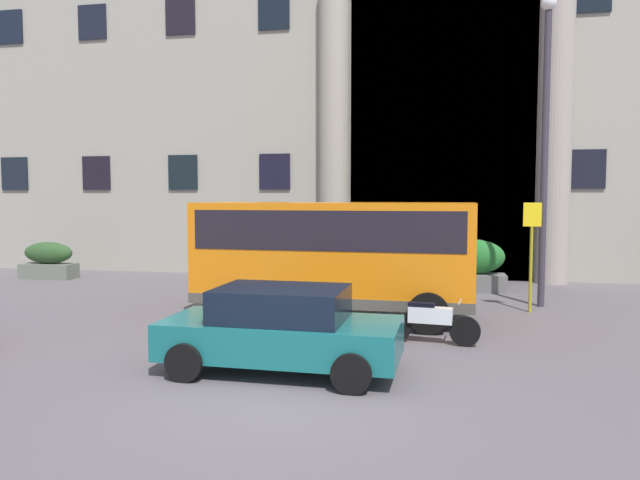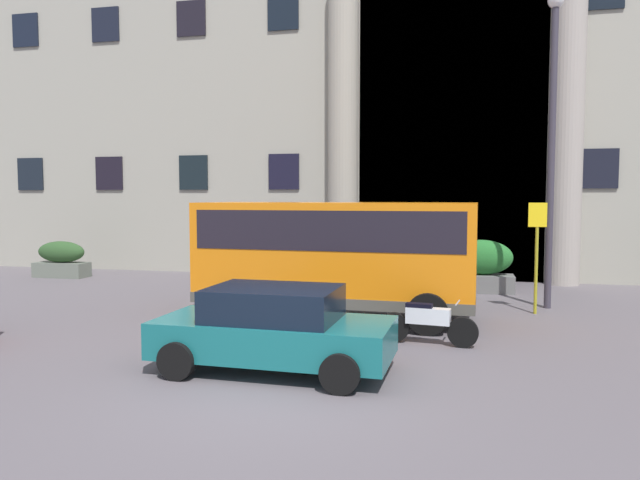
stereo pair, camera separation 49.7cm
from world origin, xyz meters
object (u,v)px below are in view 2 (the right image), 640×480
object	(u,v)px
bus_stop_sign	(537,246)
orange_minibus	(336,250)
hedge_planter_far_west	(61,260)
lamppost_plaza_centre	(552,128)
hedge_planter_entrance_left	(481,267)
motorcycle_far_end	(426,322)
parked_compact_extra	(274,328)

from	to	relation	value
bus_stop_sign	orange_minibus	bearing A→B (deg)	-160.20
hedge_planter_far_west	lamppost_plaza_centre	bearing A→B (deg)	-8.57
hedge_planter_entrance_left	lamppost_plaza_centre	xyz separation A→B (m)	(1.61, -2.38, 3.91)
motorcycle_far_end	lamppost_plaza_centre	distance (m)	6.95
lamppost_plaza_centre	orange_minibus	bearing A→B (deg)	-153.32
lamppost_plaza_centre	parked_compact_extra	bearing A→B (deg)	-127.24
bus_stop_sign	parked_compact_extra	size ratio (longest dim) A/B	0.69
hedge_planter_far_west	motorcycle_far_end	distance (m)	15.25
orange_minibus	lamppost_plaza_centre	xyz separation A→B (m)	(5.17, 2.60, 3.03)
hedge_planter_far_west	hedge_planter_entrance_left	bearing A→B (deg)	-0.35
hedge_planter_entrance_left	lamppost_plaza_centre	bearing A→B (deg)	-55.95
orange_minibus	motorcycle_far_end	xyz separation A→B (m)	(2.23, -2.06, -1.21)
lamppost_plaza_centre	hedge_planter_entrance_left	bearing A→B (deg)	124.05
orange_minibus	parked_compact_extra	size ratio (longest dim) A/B	1.65
hedge_planter_entrance_left	hedge_planter_far_west	distance (m)	14.81
hedge_planter_far_west	lamppost_plaza_centre	size ratio (longest dim) A/B	0.24
hedge_planter_entrance_left	bus_stop_sign	bearing A→B (deg)	-69.87
bus_stop_sign	hedge_planter_far_west	distance (m)	16.39
hedge_planter_far_west	lamppost_plaza_centre	world-z (taller)	lamppost_plaza_centre
orange_minibus	bus_stop_sign	xyz separation A→B (m)	(4.76, 1.71, 0.05)
hedge_planter_far_west	lamppost_plaza_centre	xyz separation A→B (m)	(16.42, -2.47, 4.06)
orange_minibus	bus_stop_sign	world-z (taller)	orange_minibus
parked_compact_extra	hedge_planter_entrance_left	bearing A→B (deg)	70.37
hedge_planter_entrance_left	parked_compact_extra	world-z (taller)	hedge_planter_entrance_left
motorcycle_far_end	parked_compact_extra	bearing A→B (deg)	-128.00
orange_minibus	motorcycle_far_end	size ratio (longest dim) A/B	3.38
orange_minibus	bus_stop_sign	size ratio (longest dim) A/B	2.37
bus_stop_sign	motorcycle_far_end	bearing A→B (deg)	-123.82
hedge_planter_far_west	bus_stop_sign	bearing A→B (deg)	-11.85
parked_compact_extra	motorcycle_far_end	bearing A→B (deg)	46.65
hedge_planter_entrance_left	orange_minibus	bearing A→B (deg)	-125.56
bus_stop_sign	parked_compact_extra	bearing A→B (deg)	-128.75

